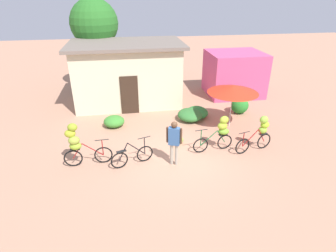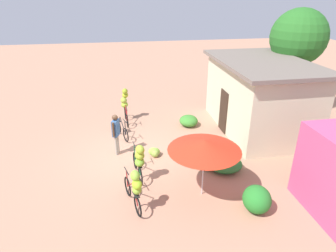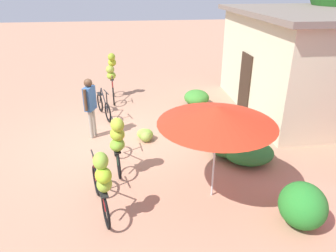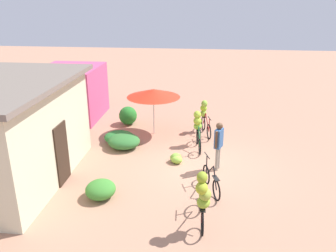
% 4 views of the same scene
% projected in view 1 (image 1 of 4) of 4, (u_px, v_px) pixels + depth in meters
% --- Properties ---
extents(ground_plane, '(60.00, 60.00, 0.00)m').
position_uv_depth(ground_plane, '(174.00, 158.00, 10.77)').
color(ground_plane, tan).
extents(building_low, '(6.09, 3.86, 3.35)m').
position_uv_depth(building_low, '(128.00, 73.00, 15.38)').
color(building_low, beige).
rests_on(building_low, ground).
extents(shop_pink, '(3.20, 2.80, 2.55)m').
position_uv_depth(shop_pink, '(234.00, 74.00, 16.82)').
color(shop_pink, '#D3497A').
rests_on(shop_pink, ground).
extents(tree_behind_building, '(2.84, 2.84, 5.49)m').
position_uv_depth(tree_behind_building, '(94.00, 24.00, 16.44)').
color(tree_behind_building, brown).
rests_on(tree_behind_building, ground).
extents(hedge_bush_front_left, '(0.98, 0.92, 0.54)m').
position_uv_depth(hedge_bush_front_left, '(114.00, 121.00, 13.09)').
color(hedge_bush_front_left, '#3C852F').
rests_on(hedge_bush_front_left, ground).
extents(hedge_bush_front_right, '(1.23, 1.29, 0.56)m').
position_uv_depth(hedge_bush_front_right, '(190.00, 115.00, 13.74)').
color(hedge_bush_front_right, '#317031').
rests_on(hedge_bush_front_right, ground).
extents(hedge_bush_mid, '(1.07, 1.26, 0.51)m').
position_uv_depth(hedge_bush_mid, '(197.00, 112.00, 14.09)').
color(hedge_bush_mid, '#2C7933').
rests_on(hedge_bush_mid, ground).
extents(hedge_bush_by_door, '(0.92, 0.85, 0.86)m').
position_uv_depth(hedge_bush_by_door, '(240.00, 105.00, 14.46)').
color(hedge_bush_by_door, '#267D2B').
rests_on(hedge_bush_by_door, ground).
extents(market_umbrella, '(2.31, 2.31, 2.04)m').
position_uv_depth(market_umbrella, '(233.00, 89.00, 12.42)').
color(market_umbrella, beige).
rests_on(market_umbrella, ground).
extents(bicycle_leftmost, '(1.76, 0.43, 1.71)m').
position_uv_depth(bicycle_leftmost, '(77.00, 143.00, 9.88)').
color(bicycle_leftmost, black).
rests_on(bicycle_leftmost, ground).
extents(bicycle_near_pile, '(1.58, 0.56, 1.03)m').
position_uv_depth(bicycle_near_pile, '(132.00, 156.00, 10.21)').
color(bicycle_near_pile, black).
rests_on(bicycle_near_pile, ground).
extents(bicycle_center_loaded, '(1.68, 0.43, 1.46)m').
position_uv_depth(bicycle_center_loaded, '(220.00, 131.00, 10.96)').
color(bicycle_center_loaded, black).
rests_on(bicycle_center_loaded, ground).
extents(bicycle_by_shop, '(1.68, 0.56, 1.47)m').
position_uv_depth(bicycle_by_shop, '(260.00, 131.00, 10.97)').
color(bicycle_by_shop, black).
rests_on(bicycle_by_shop, ground).
extents(banana_pile_on_ground, '(0.66, 0.58, 0.34)m').
position_uv_depth(banana_pile_on_ground, '(177.00, 140.00, 11.69)').
color(banana_pile_on_ground, '#79A838').
rests_on(banana_pile_on_ground, ground).
extents(person_vendor, '(0.54, 0.33, 1.76)m').
position_uv_depth(person_vendor, '(174.00, 139.00, 9.89)').
color(person_vendor, gray).
rests_on(person_vendor, ground).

